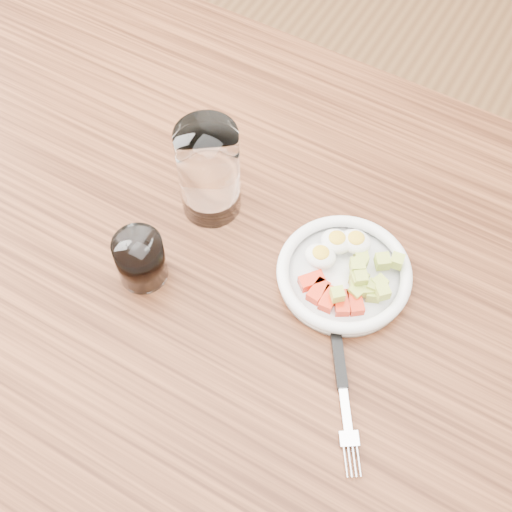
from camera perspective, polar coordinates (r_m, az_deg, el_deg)
The scene contains 6 objects.
ground at distance 1.70m, azimuth 0.13°, elevation -14.52°, with size 4.00×4.00×0.00m, color brown.
dining_table at distance 1.08m, azimuth 0.20°, elevation -4.22°, with size 1.50×0.90×0.77m.
bowl at distance 0.98m, azimuth 7.08°, elevation -1.28°, with size 0.19×0.19×0.05m.
fork at distance 0.93m, azimuth 6.79°, elevation -9.22°, with size 0.13×0.19×0.01m.
water_glass at distance 1.00m, azimuth -3.79°, elevation 6.74°, with size 0.09×0.09×0.16m, color white.
coffee_glass at distance 0.97m, azimuth -9.23°, elevation -0.28°, with size 0.07×0.07×0.08m.
Camera 1 is at (0.24, -0.43, 1.63)m, focal length 50.00 mm.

